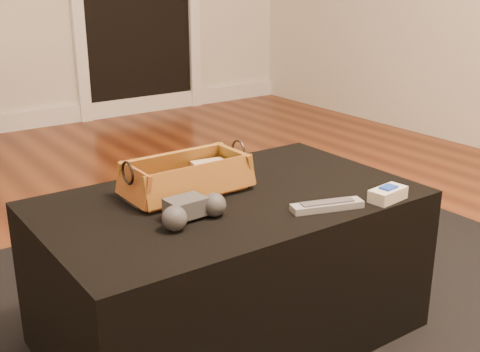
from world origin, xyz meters
TOP-DOWN VIEW (x-y plane):
  - area_rug at (0.19, -0.09)m, footprint 2.60×2.00m
  - ottoman at (0.19, -0.04)m, footprint 1.00×0.60m
  - tv_remote at (0.10, 0.04)m, footprint 0.18×0.06m
  - cloth_bundle at (0.21, 0.08)m, footprint 0.10×0.08m
  - wicker_basket at (0.12, 0.05)m, footprint 0.35×0.19m
  - game_controller at (0.03, -0.13)m, footprint 0.19×0.11m
  - silver_remote at (0.34, -0.26)m, footprint 0.19×0.10m
  - cream_gadget at (0.52, -0.30)m, footprint 0.11×0.07m

SIDE VIEW (x-z plane):
  - area_rug at x=0.19m, z-range 0.00..0.01m
  - ottoman at x=0.19m, z-range 0.01..0.43m
  - silver_remote at x=0.34m, z-range 0.43..0.45m
  - cream_gadget at x=0.52m, z-range 0.43..0.47m
  - tv_remote at x=0.10m, z-range 0.44..0.46m
  - game_controller at x=0.03m, z-range 0.43..0.49m
  - cloth_bundle at x=0.21m, z-range 0.44..0.50m
  - wicker_basket at x=0.12m, z-range 0.41..0.53m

